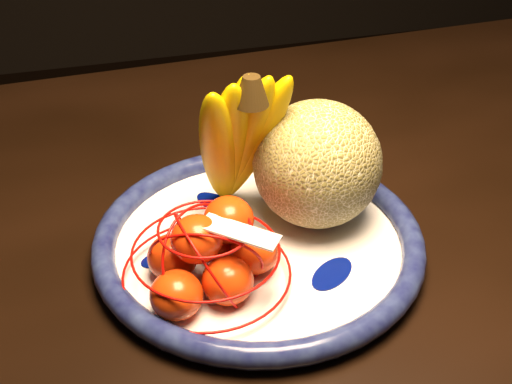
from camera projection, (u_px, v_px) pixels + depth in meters
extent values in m
cube|color=black|center=(313.00, 241.00, 0.79)|extent=(1.60, 1.01, 0.04)
cylinder|color=white|center=(258.00, 248.00, 0.74)|extent=(0.31, 0.31, 0.01)
torus|color=#0A0A38|center=(258.00, 240.00, 0.73)|extent=(0.34, 0.34, 0.02)
cylinder|color=white|center=(258.00, 251.00, 0.74)|extent=(0.15, 0.15, 0.00)
ellipsoid|color=#030E5E|center=(332.00, 274.00, 0.69)|extent=(0.13, 0.12, 0.00)
ellipsoid|color=#030E5E|center=(215.00, 203.00, 0.79)|extent=(0.10, 0.12, 0.00)
ellipsoid|color=#030E5E|center=(163.00, 258.00, 0.71)|extent=(0.10, 0.07, 0.00)
sphere|color=olive|center=(317.00, 164.00, 0.73)|extent=(0.13, 0.13, 0.13)
ellipsoid|color=#DEAE00|center=(220.00, 143.00, 0.71)|extent=(0.07, 0.12, 0.18)
ellipsoid|color=#DEAE00|center=(229.00, 140.00, 0.72)|extent=(0.04, 0.11, 0.19)
ellipsoid|color=#DEAE00|center=(235.00, 136.00, 0.72)|extent=(0.06, 0.10, 0.19)
ellipsoid|color=#DEAE00|center=(245.00, 136.00, 0.72)|extent=(0.08, 0.11, 0.19)
ellipsoid|color=#DEAE00|center=(254.00, 135.00, 0.73)|extent=(0.10, 0.11, 0.18)
cone|color=black|center=(235.00, 61.00, 0.67)|extent=(0.03, 0.03, 0.03)
ellipsoid|color=#FF3107|center=(176.00, 295.00, 0.64)|extent=(0.05, 0.05, 0.04)
ellipsoid|color=#FF3107|center=(228.00, 280.00, 0.65)|extent=(0.05, 0.05, 0.04)
ellipsoid|color=#FF3107|center=(254.00, 251.00, 0.69)|extent=(0.05, 0.05, 0.04)
ellipsoid|color=#FF3107|center=(173.00, 257.00, 0.68)|extent=(0.05, 0.05, 0.04)
ellipsoid|color=#FF3107|center=(218.00, 236.00, 0.71)|extent=(0.05, 0.05, 0.04)
ellipsoid|color=#FF3107|center=(197.00, 239.00, 0.65)|extent=(0.05, 0.05, 0.04)
ellipsoid|color=#FF3107|center=(229.00, 220.00, 0.67)|extent=(0.05, 0.05, 0.04)
torus|color=#C30905|center=(207.00, 272.00, 0.68)|extent=(0.20, 0.20, 0.00)
torus|color=#C30905|center=(206.00, 251.00, 0.66)|extent=(0.18, 0.18, 0.00)
torus|color=#C30905|center=(205.00, 228.00, 0.65)|extent=(0.11, 0.11, 0.00)
torus|color=#C30905|center=(206.00, 260.00, 0.67)|extent=(0.11, 0.11, 0.10)
torus|color=#C30905|center=(206.00, 260.00, 0.67)|extent=(0.06, 0.11, 0.10)
torus|color=#C30905|center=(206.00, 260.00, 0.67)|extent=(0.12, 0.08, 0.10)
cube|color=white|center=(240.00, 232.00, 0.63)|extent=(0.07, 0.06, 0.01)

